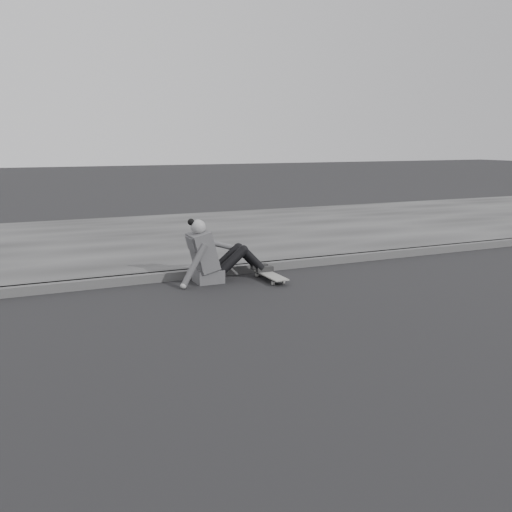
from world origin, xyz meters
The scene contains 4 objects.
curb centered at (0.00, 2.58, 0.06)m, with size 24.00×0.16×0.12m, color #474747.
sidewalk centered at (0.00, 5.60, 0.06)m, with size 24.00×6.00×0.12m, color #393939.
skateboard centered at (-2.59, 2.01, 0.07)m, with size 0.20×0.78×0.09m.
seated_woman centered at (-3.32, 2.25, 0.36)m, with size 1.38×0.46×0.88m.
Camera 1 is at (-5.89, -4.82, 1.87)m, focal length 40.00 mm.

